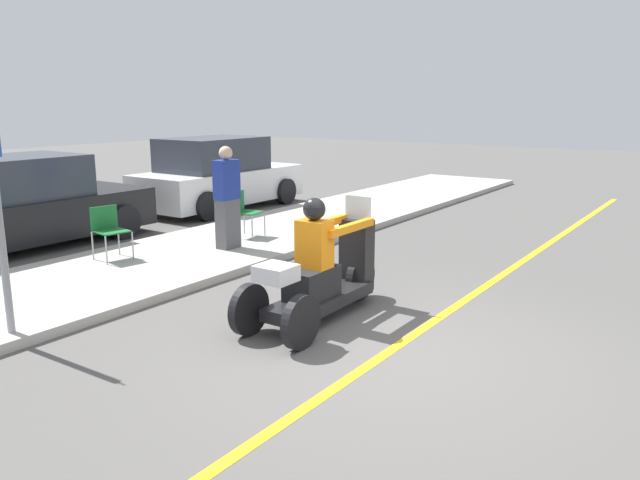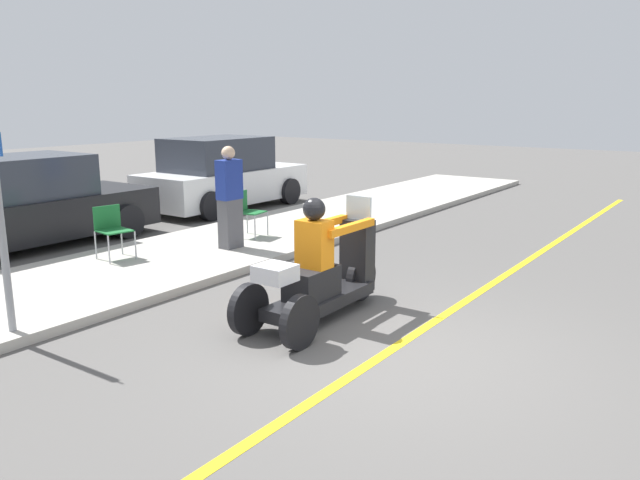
{
  "view_description": "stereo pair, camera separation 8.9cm",
  "coord_description": "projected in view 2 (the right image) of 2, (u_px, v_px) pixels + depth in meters",
  "views": [
    {
      "loc": [
        -5.36,
        -2.85,
        2.54
      ],
      "look_at": [
        0.43,
        1.15,
        0.97
      ],
      "focal_mm": 35.0,
      "sensor_mm": 36.0,
      "label": 1
    },
    {
      "loc": [
        -5.31,
        -2.92,
        2.54
      ],
      "look_at": [
        0.43,
        1.15,
        0.97
      ],
      "focal_mm": 35.0,
      "sensor_mm": 36.0,
      "label": 2
    }
  ],
  "objects": [
    {
      "name": "folding_chair_set_back",
      "position": [
        111.0,
        226.0,
        9.72
      ],
      "size": [
        0.53,
        0.53,
        0.82
      ],
      "color": "#A5A8AD",
      "rests_on": "sidewalk_strip"
    },
    {
      "name": "street_sign",
      "position": [
        1.0,
        222.0,
        6.45
      ],
      "size": [
        0.08,
        0.36,
        2.2
      ],
      "color": "gray",
      "rests_on": "sidewalk_strip"
    },
    {
      "name": "motorcycle_trike",
      "position": [
        321.0,
        277.0,
        7.32
      ],
      "size": [
        2.37,
        0.81,
        1.48
      ],
      "color": "black",
      "rests_on": "ground"
    },
    {
      "name": "lane_stripe",
      "position": [
        406.0,
        340.0,
        6.78
      ],
      "size": [
        24.0,
        0.12,
        0.01
      ],
      "color": "gold",
      "rests_on": "ground"
    },
    {
      "name": "parked_car_lot_left",
      "position": [
        20.0,
        205.0,
        10.9
      ],
      "size": [
        4.56,
        1.99,
        1.61
      ],
      "color": "black",
      "rests_on": "ground"
    },
    {
      "name": "parked_car_lot_far",
      "position": [
        222.0,
        176.0,
        14.9
      ],
      "size": [
        4.25,
        2.02,
        1.7
      ],
      "color": "silver",
      "rests_on": "ground"
    },
    {
      "name": "sidewalk_strip",
      "position": [
        109.0,
        276.0,
        9.02
      ],
      "size": [
        28.0,
        2.8,
        0.12
      ],
      "color": "#B2ADA3",
      "rests_on": "ground"
    },
    {
      "name": "spectator_by_tree",
      "position": [
        230.0,
        199.0,
        10.33
      ],
      "size": [
        0.41,
        0.26,
        1.7
      ],
      "color": "#515156",
      "rests_on": "sidewalk_strip"
    },
    {
      "name": "ground_plane",
      "position": [
        387.0,
        353.0,
        6.43
      ],
      "size": [
        60.0,
        60.0,
        0.0
      ],
      "primitive_type": "plane",
      "color": "#565451"
    },
    {
      "name": "folding_chair_curbside",
      "position": [
        246.0,
        209.0,
        11.3
      ],
      "size": [
        0.53,
        0.53,
        0.82
      ],
      "color": "#A5A8AD",
      "rests_on": "sidewalk_strip"
    }
  ]
}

